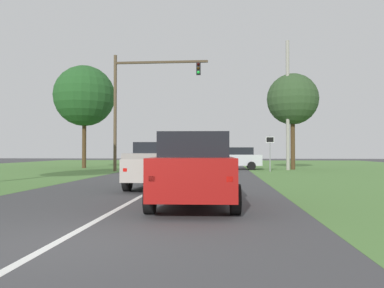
{
  "coord_description": "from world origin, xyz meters",
  "views": [
    {
      "loc": [
        2.71,
        -5.94,
        1.49
      ],
      "look_at": [
        0.65,
        19.22,
        1.99
      ],
      "focal_mm": 35.33,
      "sensor_mm": 36.0,
      "label": 1
    }
  ],
  "objects_px": {
    "traffic_light": "(137,95)",
    "extra_tree_1": "(84,96)",
    "oak_tree_right": "(293,99)",
    "utility_pole_right": "(288,105)",
    "keep_moving_sign": "(270,148)",
    "crossing_suv_far": "(234,158)",
    "pickup_truck_lead": "(161,164)",
    "red_suv_near": "(195,168)"
  },
  "relations": [
    {
      "from": "keep_moving_sign",
      "to": "red_suv_near",
      "type": "bearing_deg",
      "value": -103.51
    },
    {
      "from": "pickup_truck_lead",
      "to": "traffic_light",
      "type": "relative_size",
      "value": 0.63
    },
    {
      "from": "pickup_truck_lead",
      "to": "keep_moving_sign",
      "type": "relative_size",
      "value": 2.05
    },
    {
      "from": "traffic_light",
      "to": "extra_tree_1",
      "type": "bearing_deg",
      "value": 140.75
    },
    {
      "from": "red_suv_near",
      "to": "crossing_suv_far",
      "type": "relative_size",
      "value": 1.08
    },
    {
      "from": "keep_moving_sign",
      "to": "crossing_suv_far",
      "type": "xyz_separation_m",
      "value": [
        -2.53,
        3.15,
        -0.77
      ]
    },
    {
      "from": "traffic_light",
      "to": "utility_pole_right",
      "type": "distance_m",
      "value": 12.01
    },
    {
      "from": "traffic_light",
      "to": "extra_tree_1",
      "type": "height_order",
      "value": "extra_tree_1"
    },
    {
      "from": "extra_tree_1",
      "to": "oak_tree_right",
      "type": "bearing_deg",
      "value": -3.47
    },
    {
      "from": "keep_moving_sign",
      "to": "oak_tree_right",
      "type": "height_order",
      "value": "oak_tree_right"
    },
    {
      "from": "pickup_truck_lead",
      "to": "utility_pole_right",
      "type": "distance_m",
      "value": 17.74
    },
    {
      "from": "red_suv_near",
      "to": "utility_pole_right",
      "type": "distance_m",
      "value": 21.57
    },
    {
      "from": "keep_moving_sign",
      "to": "extra_tree_1",
      "type": "xyz_separation_m",
      "value": [
        -15.82,
        4.59,
        4.73
      ]
    },
    {
      "from": "keep_moving_sign",
      "to": "crossing_suv_far",
      "type": "height_order",
      "value": "keep_moving_sign"
    },
    {
      "from": "oak_tree_right",
      "to": "extra_tree_1",
      "type": "bearing_deg",
      "value": 176.53
    },
    {
      "from": "pickup_truck_lead",
      "to": "crossing_suv_far",
      "type": "distance_m",
      "value": 16.3
    },
    {
      "from": "traffic_light",
      "to": "utility_pole_right",
      "type": "bearing_deg",
      "value": 13.61
    },
    {
      "from": "traffic_light",
      "to": "oak_tree_right",
      "type": "distance_m",
      "value": 12.77
    },
    {
      "from": "utility_pole_right",
      "to": "traffic_light",
      "type": "bearing_deg",
      "value": -166.39
    },
    {
      "from": "red_suv_near",
      "to": "oak_tree_right",
      "type": "xyz_separation_m",
      "value": [
        6.54,
        21.2,
        4.76
      ]
    },
    {
      "from": "traffic_light",
      "to": "pickup_truck_lead",
      "type": "bearing_deg",
      "value": -72.74
    },
    {
      "from": "red_suv_near",
      "to": "oak_tree_right",
      "type": "height_order",
      "value": "oak_tree_right"
    },
    {
      "from": "red_suv_near",
      "to": "traffic_light",
      "type": "distance_m",
      "value": 18.96
    },
    {
      "from": "red_suv_near",
      "to": "crossing_suv_far",
      "type": "height_order",
      "value": "red_suv_near"
    },
    {
      "from": "oak_tree_right",
      "to": "pickup_truck_lead",
      "type": "bearing_deg",
      "value": -117.1
    },
    {
      "from": "red_suv_near",
      "to": "crossing_suv_far",
      "type": "bearing_deg",
      "value": 85.29
    },
    {
      "from": "pickup_truck_lead",
      "to": "crossing_suv_far",
      "type": "bearing_deg",
      "value": 77.6
    },
    {
      "from": "red_suv_near",
      "to": "keep_moving_sign",
      "type": "relative_size",
      "value": 1.83
    },
    {
      "from": "oak_tree_right",
      "to": "crossing_suv_far",
      "type": "xyz_separation_m",
      "value": [
        -4.82,
        -0.34,
        -4.84
      ]
    },
    {
      "from": "keep_moving_sign",
      "to": "extra_tree_1",
      "type": "distance_m",
      "value": 17.14
    },
    {
      "from": "oak_tree_right",
      "to": "extra_tree_1",
      "type": "distance_m",
      "value": 18.16
    },
    {
      "from": "traffic_light",
      "to": "red_suv_near",
      "type": "bearing_deg",
      "value": -72.01
    },
    {
      "from": "keep_moving_sign",
      "to": "utility_pole_right",
      "type": "bearing_deg",
      "value": 56.11
    },
    {
      "from": "crossing_suv_far",
      "to": "utility_pole_right",
      "type": "relative_size",
      "value": 0.44
    },
    {
      "from": "traffic_light",
      "to": "extra_tree_1",
      "type": "distance_m",
      "value": 7.65
    },
    {
      "from": "red_suv_near",
      "to": "utility_pole_right",
      "type": "height_order",
      "value": "utility_pole_right"
    },
    {
      "from": "pickup_truck_lead",
      "to": "red_suv_near",
      "type": "bearing_deg",
      "value": -70.2
    },
    {
      "from": "pickup_truck_lead",
      "to": "extra_tree_1",
      "type": "bearing_deg",
      "value": 119.43
    },
    {
      "from": "red_suv_near",
      "to": "traffic_light",
      "type": "relative_size",
      "value": 0.56
    },
    {
      "from": "red_suv_near",
      "to": "utility_pole_right",
      "type": "relative_size",
      "value": 0.47
    },
    {
      "from": "red_suv_near",
      "to": "crossing_suv_far",
      "type": "distance_m",
      "value": 20.93
    },
    {
      "from": "oak_tree_right",
      "to": "utility_pole_right",
      "type": "distance_m",
      "value": 1.2
    }
  ]
}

